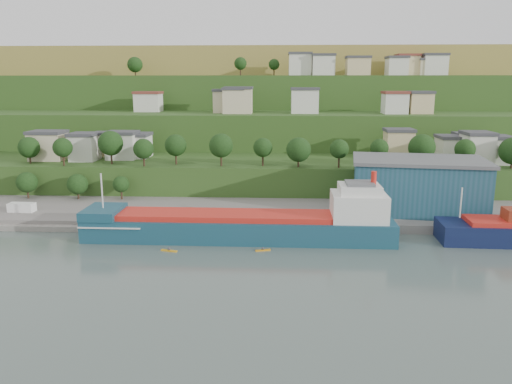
# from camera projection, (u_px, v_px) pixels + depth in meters

# --- Properties ---
(ground) EXTENTS (500.00, 500.00, 0.00)m
(ground) POSITION_uv_depth(u_px,v_px,m) (247.00, 255.00, 96.23)
(ground) COLOR #4D5D57
(ground) RESTS_ON ground
(quay) EXTENTS (220.00, 26.00, 4.00)m
(quay) POSITION_uv_depth(u_px,v_px,m) (335.00, 218.00, 122.60)
(quay) COLOR slate
(quay) RESTS_ON ground
(pebble_beach) EXTENTS (40.00, 18.00, 2.40)m
(pebble_beach) POSITION_uv_depth(u_px,v_px,m) (26.00, 220.00, 120.25)
(pebble_beach) COLOR slate
(pebble_beach) RESTS_ON ground
(hillside) EXTENTS (360.00, 210.62, 96.00)m
(hillside) POSITION_uv_depth(u_px,v_px,m) (268.00, 145.00, 260.72)
(hillside) COLOR #284719
(hillside) RESTS_ON ground
(cargo_ship_near) EXTENTS (65.13, 10.82, 16.72)m
(cargo_ship_near) POSITION_uv_depth(u_px,v_px,m) (248.00, 227.00, 105.31)
(cargo_ship_near) COLOR #164653
(cargo_ship_near) RESTS_ON ground
(warehouse) EXTENTS (33.26, 22.97, 12.80)m
(warehouse) POSITION_uv_depth(u_px,v_px,m) (418.00, 185.00, 120.22)
(warehouse) COLOR #1E4B5A
(warehouse) RESTS_ON quay
(caravan) EXTENTS (6.31, 2.89, 2.89)m
(caravan) POSITION_uv_depth(u_px,v_px,m) (22.00, 209.00, 120.45)
(caravan) COLOR white
(caravan) RESTS_ON pebble_beach
(dinghy) EXTENTS (3.89, 2.71, 0.73)m
(dinghy) POSITION_uv_depth(u_px,v_px,m) (66.00, 216.00, 118.44)
(dinghy) COLOR silver
(dinghy) RESTS_ON pebble_beach
(kayak_orange) EXTENTS (3.06, 1.37, 0.76)m
(kayak_orange) POSITION_uv_depth(u_px,v_px,m) (263.00, 250.00, 98.61)
(kayak_orange) COLOR orange
(kayak_orange) RESTS_ON ground
(kayak_yellow) EXTENTS (3.40, 1.43, 0.84)m
(kayak_yellow) POSITION_uv_depth(u_px,v_px,m) (169.00, 250.00, 98.32)
(kayak_yellow) COLOR gold
(kayak_yellow) RESTS_ON ground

